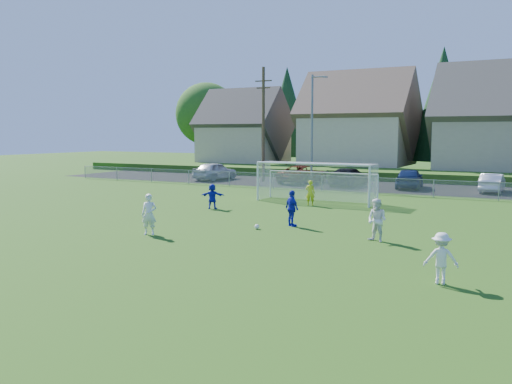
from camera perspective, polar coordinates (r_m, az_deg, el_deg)
ground at (r=20.39m, az=-10.79°, el=-6.08°), size 160.00×160.00×0.00m
asphalt_lot at (r=44.94m, az=11.88°, el=0.62°), size 60.00×60.00×0.00m
grass_embankment at (r=52.12m, az=14.23°, el=1.76°), size 70.00×6.00×0.80m
soccer_ball at (r=24.38m, az=0.09°, el=-3.68°), size 0.22×0.22×0.22m
player_white_a at (r=23.41m, az=-11.19°, el=-2.33°), size 0.75×0.64×1.74m
player_white_b at (r=22.04m, az=12.62°, el=-2.92°), size 1.02×0.91×1.72m
player_white_c at (r=16.46m, az=18.91°, el=-6.62°), size 1.07×0.77×1.50m
player_blue_a at (r=25.08m, az=3.81°, el=-1.73°), size 1.05×0.89×1.68m
player_blue_b at (r=30.95m, az=-4.62°, el=-0.44°), size 1.39×0.86×1.43m
goalkeeper at (r=32.34m, az=5.73°, el=-0.09°), size 0.63×0.51×1.51m
car_a at (r=49.82m, az=-4.36°, el=2.23°), size 2.40×5.00×1.65m
car_c at (r=46.57m, az=4.97°, el=1.87°), size 2.95×5.70×1.54m
car_d at (r=44.81m, az=9.77°, el=1.57°), size 2.42×5.13×1.45m
car_e at (r=43.79m, az=15.85°, el=1.41°), size 2.46×4.86×1.59m
car_f at (r=42.92m, az=23.61°, el=0.89°), size 1.50×4.19×1.38m
soccer_goal at (r=34.01m, az=6.45°, el=1.68°), size 7.42×1.90×2.50m
chainlink_fence at (r=39.66m, az=9.64°, el=0.83°), size 52.06×0.06×1.20m
streetlight at (r=44.80m, az=5.97°, el=6.90°), size 1.38×0.18×9.00m
utility_pole at (r=47.85m, az=0.78°, el=7.26°), size 1.60×0.26×10.00m
houses_row at (r=58.93m, az=18.09°, el=8.89°), size 53.90×11.45×13.27m
tree_row at (r=65.24m, az=18.27°, el=8.23°), size 65.98×12.36×13.80m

